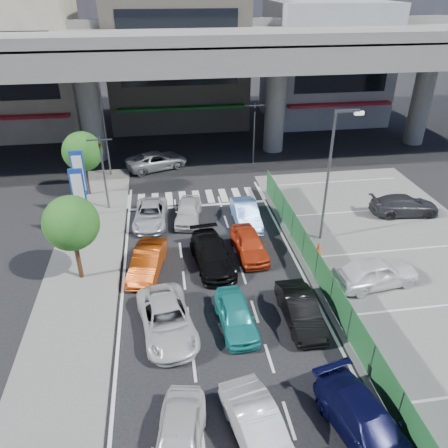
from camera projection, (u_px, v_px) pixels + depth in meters
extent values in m
plane|color=black|center=(222.00, 315.00, 20.85)|extent=(120.00, 120.00, 0.00)
cube|color=#5F5F5D|center=(414.00, 270.00, 23.98)|extent=(12.00, 28.00, 0.06)
cube|color=#5F5F5D|center=(82.00, 277.00, 23.36)|extent=(4.00, 30.00, 0.12)
cylinder|color=slate|center=(91.00, 114.00, 36.78)|extent=(1.80, 1.80, 8.00)
cylinder|color=slate|center=(275.00, 107.00, 38.85)|extent=(1.80, 1.80, 8.00)
cylinder|color=slate|center=(421.00, 101.00, 40.65)|extent=(1.80, 1.80, 8.00)
cube|color=slate|center=(183.00, 49.00, 35.35)|extent=(64.00, 14.00, 2.00)
cube|color=slate|center=(188.00, 43.00, 28.86)|extent=(64.00, 0.40, 0.90)
cube|color=slate|center=(177.00, 24.00, 40.57)|extent=(64.00, 0.40, 0.90)
cube|color=gray|center=(15.00, 65.00, 43.13)|extent=(12.00, 10.00, 13.00)
cube|color=red|center=(10.00, 116.00, 40.56)|extent=(10.80, 1.60, 0.25)
cube|color=gray|center=(176.00, 50.00, 45.56)|extent=(14.00, 10.00, 15.00)
cube|color=#156922|center=(182.00, 107.00, 43.49)|extent=(12.60, 1.60, 0.25)
cube|color=black|center=(179.00, 49.00, 40.87)|extent=(11.20, 0.10, 6.75)
cube|color=gray|center=(325.00, 62.00, 47.50)|extent=(12.00, 10.00, 12.00)
cube|color=red|center=(338.00, 104.00, 44.69)|extent=(10.80, 1.60, 0.25)
cube|color=black|center=(343.00, 65.00, 42.89)|extent=(9.60, 0.10, 5.40)
cylinder|color=#595B60|center=(104.00, 175.00, 29.10)|extent=(0.14, 0.14, 5.20)
cube|color=#595B60|center=(99.00, 140.00, 27.92)|extent=(1.60, 0.08, 0.08)
imported|color=black|center=(100.00, 144.00, 28.06)|extent=(0.26, 1.24, 0.50)
cylinder|color=#595B60|center=(254.00, 134.00, 36.63)|extent=(0.14, 0.14, 5.20)
cube|color=#595B60|center=(255.00, 105.00, 35.45)|extent=(1.60, 0.08, 0.08)
imported|color=black|center=(255.00, 109.00, 35.60)|extent=(0.26, 1.24, 0.50)
cylinder|color=#595B60|center=(328.00, 179.00, 24.95)|extent=(0.16, 0.16, 8.00)
cube|color=#595B60|center=(347.00, 111.00, 23.10)|extent=(1.40, 0.15, 0.15)
cube|color=silver|center=(359.00, 113.00, 23.27)|extent=(0.50, 0.22, 0.18)
cylinder|color=#595B60|center=(105.00, 128.00, 33.54)|extent=(0.16, 0.16, 8.00)
cube|color=#595B60|center=(106.00, 75.00, 31.69)|extent=(1.40, 0.15, 0.15)
cube|color=silver|center=(116.00, 77.00, 31.86)|extent=(0.50, 0.22, 0.18)
cylinder|color=#595B60|center=(85.00, 224.00, 26.27)|extent=(0.10, 0.10, 2.20)
cube|color=#153796|center=(79.00, 193.00, 25.23)|extent=(0.80, 0.12, 3.00)
cube|color=white|center=(79.00, 193.00, 25.17)|extent=(0.60, 0.02, 2.40)
cylinder|color=#595B60|center=(84.00, 203.00, 28.80)|extent=(0.10, 0.10, 2.20)
cube|color=#153796|center=(79.00, 173.00, 27.76)|extent=(0.80, 0.12, 3.00)
cube|color=white|center=(79.00, 174.00, 27.70)|extent=(0.60, 0.02, 2.40)
cylinder|color=#382314|center=(78.00, 260.00, 22.80)|extent=(0.24, 0.24, 2.40)
sphere|color=#174C15|center=(71.00, 223.00, 21.72)|extent=(2.80, 2.80, 2.80)
cylinder|color=#382314|center=(87.00, 180.00, 31.73)|extent=(0.24, 0.24, 2.40)
sphere|color=#174C15|center=(82.00, 152.00, 30.65)|extent=(2.80, 2.80, 2.80)
imported|color=silver|center=(179.00, 440.00, 14.47)|extent=(2.36, 4.28, 1.38)
imported|color=silver|center=(259.00, 429.00, 14.81)|extent=(2.31, 4.40, 1.38)
imported|color=black|center=(368.00, 425.00, 14.95)|extent=(2.99, 5.08, 1.38)
imported|color=silver|center=(167.00, 320.00, 19.57)|extent=(2.92, 5.12, 1.35)
imported|color=teal|center=(236.00, 315.00, 19.87)|extent=(1.77, 3.89, 1.29)
imported|color=black|center=(300.00, 310.00, 20.17)|extent=(1.47, 4.06, 1.33)
imported|color=#BA3E0A|center=(147.00, 261.00, 23.58)|extent=(2.30, 4.35, 1.36)
imported|color=black|center=(212.00, 254.00, 24.16)|extent=(2.41, 4.93, 1.38)
imported|color=red|center=(249.00, 244.00, 25.10)|extent=(1.90, 4.15, 1.38)
imported|color=#BABCC2|center=(150.00, 214.00, 28.41)|extent=(2.36, 4.54, 1.22)
imported|color=silver|center=(188.00, 211.00, 28.67)|extent=(2.22, 4.13, 1.34)
imported|color=#6698E5|center=(246.00, 214.00, 28.28)|extent=(1.49, 4.20, 1.38)
imported|color=#999CA0|center=(157.00, 161.00, 36.52)|extent=(5.56, 3.92, 1.41)
imported|color=white|center=(376.00, 272.00, 22.46)|extent=(4.74, 2.42, 1.54)
imported|color=#2D2E32|center=(404.00, 205.00, 29.30)|extent=(4.69, 2.21, 1.32)
cone|color=#F5460D|center=(319.00, 248.00, 25.23)|extent=(0.39, 0.39, 0.75)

